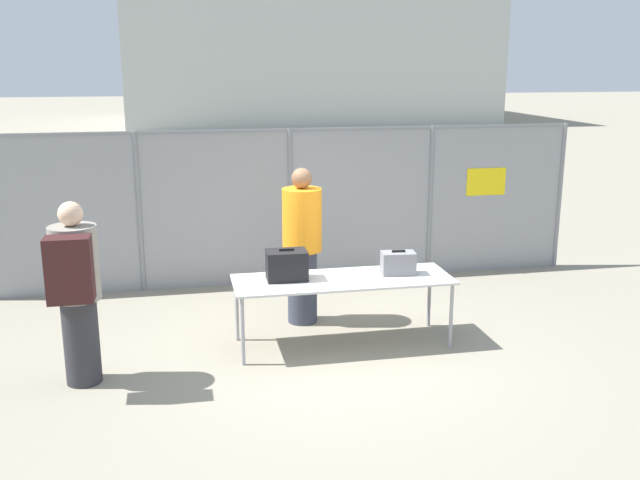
{
  "coord_description": "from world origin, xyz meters",
  "views": [
    {
      "loc": [
        -1.52,
        -7.0,
        3.05
      ],
      "look_at": [
        0.06,
        0.8,
        1.05
      ],
      "focal_mm": 40.0,
      "sensor_mm": 36.0,
      "label": 1
    }
  ],
  "objects_px": {
    "inspection_table": "(343,282)",
    "suitcase_black": "(287,265)",
    "suitcase_grey": "(398,263)",
    "traveler_hooded": "(76,287)",
    "utility_trailer": "(391,219)",
    "security_worker_near": "(302,244)"
  },
  "relations": [
    {
      "from": "inspection_table",
      "to": "utility_trailer",
      "type": "relative_size",
      "value": 0.58
    },
    {
      "from": "inspection_table",
      "to": "utility_trailer",
      "type": "height_order",
      "value": "inspection_table"
    },
    {
      "from": "inspection_table",
      "to": "suitcase_grey",
      "type": "height_order",
      "value": "suitcase_grey"
    },
    {
      "from": "suitcase_grey",
      "to": "utility_trailer",
      "type": "height_order",
      "value": "suitcase_grey"
    },
    {
      "from": "inspection_table",
      "to": "suitcase_grey",
      "type": "relative_size",
      "value": 6.14
    },
    {
      "from": "suitcase_grey",
      "to": "utility_trailer",
      "type": "distance_m",
      "value": 4.58
    },
    {
      "from": "security_worker_near",
      "to": "utility_trailer",
      "type": "xyz_separation_m",
      "value": [
        2.21,
        3.62,
        -0.57
      ]
    },
    {
      "from": "inspection_table",
      "to": "security_worker_near",
      "type": "height_order",
      "value": "security_worker_near"
    },
    {
      "from": "suitcase_grey",
      "to": "utility_trailer",
      "type": "bearing_deg",
      "value": 73.87
    },
    {
      "from": "suitcase_grey",
      "to": "security_worker_near",
      "type": "height_order",
      "value": "security_worker_near"
    },
    {
      "from": "suitcase_grey",
      "to": "security_worker_near",
      "type": "xyz_separation_m",
      "value": [
        -0.94,
        0.75,
        0.08
      ]
    },
    {
      "from": "security_worker_near",
      "to": "traveler_hooded",
      "type": "bearing_deg",
      "value": 20.1
    },
    {
      "from": "utility_trailer",
      "to": "suitcase_grey",
      "type": "bearing_deg",
      "value": -106.13
    },
    {
      "from": "inspection_table",
      "to": "security_worker_near",
      "type": "relative_size",
      "value": 1.28
    },
    {
      "from": "suitcase_black",
      "to": "utility_trailer",
      "type": "distance_m",
      "value": 5.02
    },
    {
      "from": "traveler_hooded",
      "to": "utility_trailer",
      "type": "distance_m",
      "value": 6.75
    },
    {
      "from": "utility_trailer",
      "to": "inspection_table",
      "type": "bearing_deg",
      "value": -113.31
    },
    {
      "from": "inspection_table",
      "to": "utility_trailer",
      "type": "xyz_separation_m",
      "value": [
        1.9,
        4.41,
        -0.32
      ]
    },
    {
      "from": "inspection_table",
      "to": "suitcase_black",
      "type": "xyz_separation_m",
      "value": [
        -0.6,
        0.08,
        0.21
      ]
    },
    {
      "from": "security_worker_near",
      "to": "utility_trailer",
      "type": "height_order",
      "value": "security_worker_near"
    },
    {
      "from": "suitcase_black",
      "to": "utility_trailer",
      "type": "relative_size",
      "value": 0.11
    },
    {
      "from": "inspection_table",
      "to": "suitcase_black",
      "type": "bearing_deg",
      "value": 172.04
    }
  ]
}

